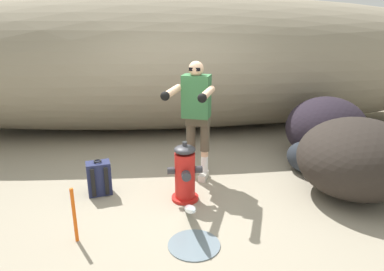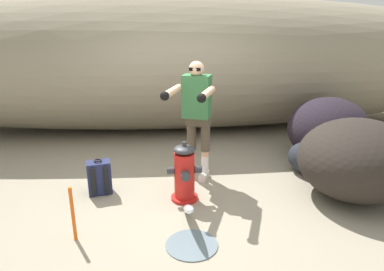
{
  "view_description": "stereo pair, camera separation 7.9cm",
  "coord_description": "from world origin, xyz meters",
  "views": [
    {
      "loc": [
        -0.37,
        -4.08,
        2.17
      ],
      "look_at": [
        0.11,
        0.18,
        0.75
      ],
      "focal_mm": 32.74,
      "sensor_mm": 36.0,
      "label": 1
    },
    {
      "loc": [
        -0.3,
        -4.08,
        2.17
      ],
      "look_at": [
        0.11,
        0.18,
        0.75
      ],
      "focal_mm": 32.74,
      "sensor_mm": 36.0,
      "label": 2
    }
  ],
  "objects": [
    {
      "name": "utility_worker",
      "position": [
        0.2,
        0.45,
        1.06
      ],
      "size": [
        0.72,
        1.04,
        1.67
      ],
      "rotation": [
        0.0,
        0.0,
        -1.93
      ],
      "color": "beige",
      "rests_on": "ground_plane"
    },
    {
      "name": "survey_stake",
      "position": [
        -1.2,
        -0.87,
        0.3
      ],
      "size": [
        0.04,
        0.04,
        0.6
      ],
      "primitive_type": "cylinder",
      "color": "#E55914",
      "rests_on": "ground_plane"
    },
    {
      "name": "ground_plane",
      "position": [
        0.0,
        0.0,
        -0.02
      ],
      "size": [
        56.0,
        56.0,
        0.04
      ],
      "primitive_type": "cube",
      "color": "gray"
    },
    {
      "name": "spare_backpack",
      "position": [
        -1.11,
        0.16,
        0.22
      ],
      "size": [
        0.34,
        0.33,
        0.47
      ],
      "rotation": [
        0.0,
        0.0,
        1.79
      ],
      "color": "#23284C",
      "rests_on": "ground_plane"
    },
    {
      "name": "pine_tree_center",
      "position": [
        4.15,
        9.1,
        2.79
      ],
      "size": [
        2.49,
        2.49,
        5.28
      ],
      "color": "#47331E",
      "rests_on": "ground_plane"
    },
    {
      "name": "fire_hydrant",
      "position": [
        -0.01,
        -0.12,
        0.35
      ],
      "size": [
        0.43,
        0.39,
        0.77
      ],
      "color": "red",
      "rests_on": "ground_plane"
    },
    {
      "name": "dirt_embankment",
      "position": [
        0.0,
        3.19,
        1.32
      ],
      "size": [
        15.91,
        3.2,
        2.64
      ],
      "primitive_type": "ellipsoid",
      "color": "gray",
      "rests_on": "ground_plane"
    },
    {
      "name": "boulder_small",
      "position": [
        1.87,
        0.49,
        0.24
      ],
      "size": [
        0.81,
        0.83,
        0.48
      ],
      "primitive_type": "ellipsoid",
      "rotation": [
        0.0,
        0.0,
        2.28
      ],
      "color": "#24282F",
      "rests_on": "ground_plane"
    },
    {
      "name": "boulder_mid",
      "position": [
        2.17,
        -0.21,
        0.5
      ],
      "size": [
        2.12,
        2.09,
        1.0
      ],
      "primitive_type": "ellipsoid",
      "rotation": [
        0.0,
        0.0,
        5.35
      ],
      "color": "#29231F",
      "rests_on": "ground_plane"
    },
    {
      "name": "hydrant_water_jet",
      "position": [
        -0.01,
        -0.8,
        0.14
      ],
      "size": [
        0.53,
        1.08,
        0.52
      ],
      "color": "silver",
      "rests_on": "ground_plane"
    },
    {
      "name": "boulder_large",
      "position": [
        2.37,
        1.02,
        0.51
      ],
      "size": [
        1.67,
        1.65,
        1.02
      ],
      "primitive_type": "ellipsoid",
      "rotation": [
        0.0,
        0.0,
        5.12
      ],
      "color": "black",
      "rests_on": "ground_plane"
    }
  ]
}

